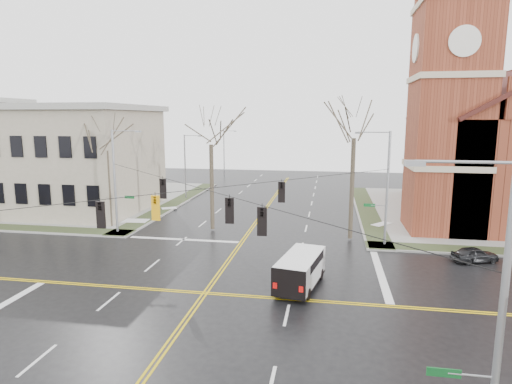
% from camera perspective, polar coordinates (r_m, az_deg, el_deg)
% --- Properties ---
extents(ground, '(120.00, 120.00, 0.00)m').
position_cam_1_polar(ground, '(25.92, -6.79, -13.24)').
color(ground, black).
rests_on(ground, ground).
extents(sidewalks, '(80.00, 80.00, 0.17)m').
position_cam_1_polar(sidewalks, '(25.89, -6.80, -13.08)').
color(sidewalks, gray).
rests_on(sidewalks, ground).
extents(road_markings, '(100.00, 100.00, 0.01)m').
position_cam_1_polar(road_markings, '(25.91, -6.79, -13.23)').
color(road_markings, gold).
rests_on(road_markings, ground).
extents(church, '(24.28, 27.48, 27.50)m').
position_cam_1_polar(church, '(50.84, 30.50, 6.58)').
color(church, maroon).
rests_on(church, ground).
extents(civic_building_a, '(18.00, 14.00, 11.00)m').
position_cam_1_polar(civic_building_a, '(51.90, -24.24, 3.86)').
color(civic_building_a, gray).
rests_on(civic_building_a, ground).
extents(signal_pole_ne, '(2.75, 0.22, 9.00)m').
position_cam_1_polar(signal_pole_ne, '(34.97, 16.84, 0.90)').
color(signal_pole_ne, gray).
rests_on(signal_pole_ne, ground).
extents(signal_pole_nw, '(2.75, 0.22, 9.00)m').
position_cam_1_polar(signal_pole_nw, '(39.23, -18.10, 1.76)').
color(signal_pole_nw, gray).
rests_on(signal_pole_nw, ground).
extents(signal_pole_se, '(2.75, 0.22, 9.00)m').
position_cam_1_polar(signal_pole_se, '(13.18, 29.16, -14.60)').
color(signal_pole_se, gray).
rests_on(signal_pole_se, ground).
extents(span_wires, '(23.02, 23.02, 0.03)m').
position_cam_1_polar(span_wires, '(24.18, -7.09, 0.41)').
color(span_wires, black).
rests_on(span_wires, ground).
extents(traffic_signals, '(8.21, 8.26, 1.30)m').
position_cam_1_polar(traffic_signals, '(23.68, -7.52, -1.64)').
color(traffic_signals, black).
rests_on(traffic_signals, ground).
extents(streetlight_north_a, '(2.30, 0.20, 8.00)m').
position_cam_1_polar(streetlight_north_a, '(54.08, -9.29, 3.70)').
color(streetlight_north_a, gray).
rests_on(streetlight_north_a, ground).
extents(streetlight_north_b, '(2.30, 0.20, 8.00)m').
position_cam_1_polar(streetlight_north_b, '(73.19, -4.18, 5.38)').
color(streetlight_north_b, gray).
rests_on(streetlight_north_b, ground).
extents(cargo_van, '(2.96, 5.44, 1.96)m').
position_cam_1_polar(cargo_van, '(26.53, 6.06, -9.98)').
color(cargo_van, white).
rests_on(cargo_van, ground).
extents(parked_car_a, '(3.50, 2.32, 1.11)m').
position_cam_1_polar(parked_car_a, '(34.42, 27.15, -7.43)').
color(parked_car_a, black).
rests_on(parked_car_a, ground).
extents(tree_nw_far, '(4.00, 4.00, 10.58)m').
position_cam_1_polar(tree_nw_far, '(41.34, -19.37, 5.88)').
color(tree_nw_far, '#3D3426').
rests_on(tree_nw_far, ground).
extents(tree_nw_near, '(4.00, 4.00, 11.49)m').
position_cam_1_polar(tree_nw_near, '(38.14, -6.02, 7.07)').
color(tree_nw_near, '#3D3426').
rests_on(tree_nw_near, ground).
extents(tree_ne, '(4.00, 4.00, 12.56)m').
position_cam_1_polar(tree_ne, '(35.70, 12.95, 7.90)').
color(tree_ne, '#3D3426').
rests_on(tree_ne, ground).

